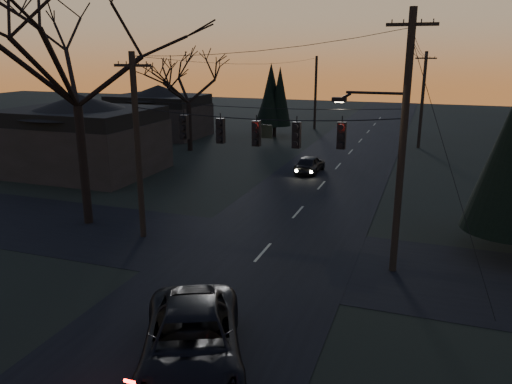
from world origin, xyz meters
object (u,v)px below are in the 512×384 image
(utility_pole_far_r, at_px, (418,148))
(suv_near, at_px, (192,342))
(sedan_oncoming_a, at_px, (310,164))
(utility_pole_left, at_px, (144,236))
(utility_pole_far_l, at_px, (314,129))
(utility_pole_right, at_px, (392,270))
(bare_tree_left, at_px, (73,55))

(utility_pole_far_r, relative_size, suv_near, 1.45)
(utility_pole_far_r, relative_size, sedan_oncoming_a, 2.28)
(utility_pole_left, distance_m, utility_pole_far_l, 36.00)
(suv_near, bearing_deg, utility_pole_right, 36.29)
(bare_tree_left, relative_size, sedan_oncoming_a, 3.19)
(utility_pole_right, height_order, sedan_oncoming_a, utility_pole_right)
(sedan_oncoming_a, bearing_deg, suv_near, 99.38)
(utility_pole_left, bearing_deg, suv_near, -51.20)
(sedan_oncoming_a, bearing_deg, utility_pole_right, 118.54)
(utility_pole_far_l, bearing_deg, utility_pole_far_r, -34.82)
(utility_pole_left, xyz_separation_m, bare_tree_left, (-3.71, 0.79, 8.32))
(utility_pole_far_l, height_order, suv_near, utility_pole_far_l)
(suv_near, bearing_deg, bare_tree_left, 114.02)
(utility_pole_far_r, xyz_separation_m, suv_near, (-4.70, -36.46, 0.82))
(utility_pole_right, height_order, utility_pole_left, utility_pole_right)
(bare_tree_left, distance_m, suv_near, 15.88)
(utility_pole_far_r, xyz_separation_m, sedan_oncoming_a, (-7.07, -12.75, 0.63))
(utility_pole_left, relative_size, utility_pole_far_l, 1.06)
(utility_pole_far_r, xyz_separation_m, utility_pole_far_l, (-11.50, 8.00, 0.00))
(utility_pole_left, relative_size, sedan_oncoming_a, 2.28)
(utility_pole_left, distance_m, sedan_oncoming_a, 15.89)
(suv_near, bearing_deg, utility_pole_far_r, 58.01)
(suv_near, height_order, sedan_oncoming_a, suv_near)
(utility_pole_left, distance_m, suv_near, 10.88)
(utility_pole_right, distance_m, sedan_oncoming_a, 16.82)
(utility_pole_left, xyz_separation_m, sedan_oncoming_a, (4.43, 15.25, 0.63))
(utility_pole_far_r, bearing_deg, bare_tree_left, -119.20)
(utility_pole_left, xyz_separation_m, utility_pole_far_r, (11.50, 28.00, 0.00))
(suv_near, bearing_deg, sedan_oncoming_a, 71.06)
(utility_pole_far_l, bearing_deg, utility_pole_right, -72.28)
(suv_near, bearing_deg, utility_pole_far_l, 74.05)
(utility_pole_far_l, xyz_separation_m, sedan_oncoming_a, (4.43, -20.75, 0.63))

